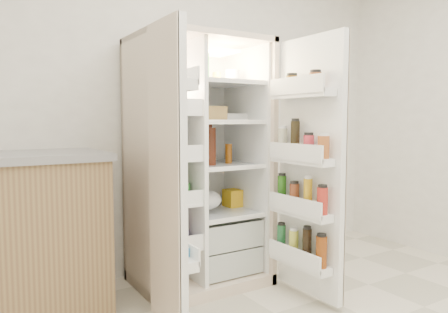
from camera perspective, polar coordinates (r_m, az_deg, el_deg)
wall_back at (r=3.52m, az=-4.47°, el=7.12°), size 4.00×0.02×2.70m
refrigerator at (r=3.19m, az=-3.61°, el=-3.58°), size 0.92×0.70×1.80m
freezer_door at (r=2.40m, az=-7.54°, el=-2.77°), size 0.15×0.40×1.72m
fridge_door at (r=2.88m, az=11.29°, el=-1.91°), size 0.17×0.58×1.72m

